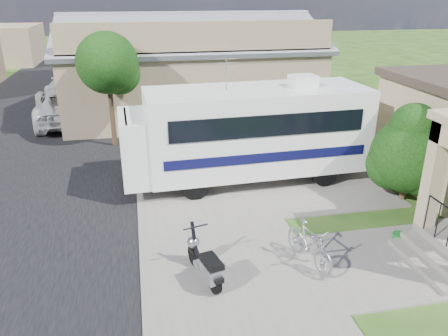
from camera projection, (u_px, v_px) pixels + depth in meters
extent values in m
plane|color=#173B0F|center=(264.00, 253.00, 10.68)|extent=(120.00, 120.00, 0.00)
cube|color=black|center=(26.00, 143.00, 18.37)|extent=(9.00, 80.00, 0.02)
cube|color=slate|center=(180.00, 134.00, 19.56)|extent=(4.00, 80.00, 0.06)
cube|color=slate|center=(269.00, 177.00, 15.03)|extent=(7.00, 6.00, 0.05)
cube|color=slate|center=(398.00, 261.00, 10.31)|extent=(4.00, 3.00, 0.05)
cube|color=black|center=(412.00, 139.00, 13.50)|extent=(0.04, 1.10, 1.20)
cube|color=slate|center=(434.00, 260.00, 10.12)|extent=(0.40, 2.16, 0.32)
cube|color=slate|center=(420.00, 265.00, 10.08)|extent=(0.35, 2.16, 0.16)
cube|color=tan|center=(433.00, 175.00, 10.48)|extent=(0.35, 0.35, 2.70)
cube|color=#876C54|center=(189.00, 77.00, 22.71)|extent=(12.00, 8.00, 3.60)
cube|color=slate|center=(193.00, 34.00, 20.01)|extent=(12.50, 4.40, 1.78)
cube|color=slate|center=(183.00, 27.00, 23.65)|extent=(12.50, 4.40, 1.78)
cube|color=slate|center=(188.00, 15.00, 21.57)|extent=(12.50, 0.50, 0.22)
cube|color=#876C54|center=(200.00, 38.00, 18.29)|extent=(11.76, 0.20, 1.30)
cylinder|color=#312215|center=(112.00, 108.00, 17.56)|extent=(0.20, 0.20, 3.15)
sphere|color=black|center=(107.00, 63.00, 16.88)|extent=(2.40, 2.40, 2.40)
sphere|color=black|center=(119.00, 73.00, 17.30)|extent=(1.68, 1.68, 1.68)
cylinder|color=#312215|center=(117.00, 67.00, 26.61)|extent=(0.20, 0.20, 3.29)
sphere|color=black|center=(114.00, 35.00, 25.90)|extent=(2.40, 2.40, 2.40)
sphere|color=black|center=(122.00, 43.00, 26.34)|extent=(1.68, 1.68, 1.68)
cylinder|color=#312215|center=(120.00, 51.00, 34.84)|extent=(0.20, 0.20, 3.01)
sphere|color=black|center=(118.00, 29.00, 34.19)|extent=(2.40, 2.40, 2.40)
sphere|color=black|center=(124.00, 34.00, 34.61)|extent=(1.68, 1.68, 1.68)
cube|color=white|center=(256.00, 129.00, 14.25)|extent=(7.20, 2.80, 2.64)
cube|color=white|center=(134.00, 147.00, 13.50)|extent=(0.90, 2.44, 2.03)
cube|color=black|center=(126.00, 130.00, 13.25)|extent=(0.14, 2.16, 0.91)
cube|color=black|center=(270.00, 126.00, 12.91)|extent=(6.04, 0.26, 0.66)
cube|color=black|center=(246.00, 105.00, 15.23)|extent=(6.04, 0.26, 0.66)
cube|color=#0A0B34|center=(269.00, 157.00, 13.29)|extent=(6.40, 0.26, 0.30)
cube|color=#0A0B34|center=(245.00, 133.00, 15.60)|extent=(6.40, 0.26, 0.30)
cube|color=white|center=(303.00, 81.00, 14.02)|extent=(0.84, 0.74, 0.36)
cylinder|color=#96959C|center=(226.00, 74.00, 13.34)|extent=(0.04, 0.04, 1.02)
cylinder|color=black|center=(195.00, 186.00, 13.24)|extent=(0.82, 0.31, 0.81)
cylinder|color=black|center=(184.00, 160.00, 15.26)|extent=(0.82, 0.31, 0.81)
cylinder|color=black|center=(324.00, 173.00, 14.17)|extent=(0.82, 0.31, 0.81)
cylinder|color=black|center=(298.00, 151.00, 16.19)|extent=(0.82, 0.31, 0.81)
cylinder|color=#312215|center=(403.00, 186.00, 13.25)|extent=(0.18, 0.18, 0.90)
sphere|color=black|center=(409.00, 155.00, 12.87)|extent=(2.24, 2.24, 2.24)
sphere|color=black|center=(418.00, 136.00, 13.09)|extent=(1.79, 1.79, 1.79)
sphere|color=black|center=(393.00, 164.00, 13.14)|extent=(1.57, 1.57, 1.57)
sphere|color=black|center=(420.00, 173.00, 12.77)|extent=(1.35, 1.35, 1.35)
sphere|color=black|center=(414.00, 126.00, 12.53)|extent=(1.35, 1.35, 1.35)
cylinder|color=black|center=(215.00, 283.00, 9.13)|extent=(0.24, 0.48, 0.46)
cylinder|color=black|center=(194.00, 255.00, 10.09)|extent=(0.24, 0.48, 0.46)
cube|color=#96959C|center=(205.00, 267.00, 9.54)|extent=(0.45, 0.64, 0.08)
cube|color=#96959C|center=(213.00, 272.00, 9.13)|extent=(0.49, 0.65, 0.32)
cube|color=black|center=(212.00, 262.00, 9.10)|extent=(0.46, 0.69, 0.13)
cube|color=black|center=(218.00, 279.00, 8.92)|extent=(0.24, 0.25, 0.11)
cylinder|color=black|center=(195.00, 241.00, 9.87)|extent=(0.17, 0.37, 0.88)
sphere|color=#96959C|center=(193.00, 242.00, 9.96)|extent=(0.29, 0.29, 0.29)
sphere|color=black|center=(192.00, 240.00, 10.03)|extent=(0.13, 0.13, 0.13)
cylinder|color=black|center=(196.00, 227.00, 9.65)|extent=(0.57, 0.18, 0.04)
cube|color=black|center=(194.00, 250.00, 10.04)|extent=(0.22, 0.32, 0.06)
imported|color=#96959C|center=(309.00, 246.00, 10.01)|extent=(0.90, 1.79, 1.03)
imported|color=silver|center=(65.00, 104.00, 21.30)|extent=(3.73, 6.52, 1.71)
imported|color=silver|center=(73.00, 81.00, 27.01)|extent=(3.01, 5.72, 1.58)
cylinder|color=#146524|center=(399.00, 238.00, 11.20)|extent=(0.37, 0.37, 0.17)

